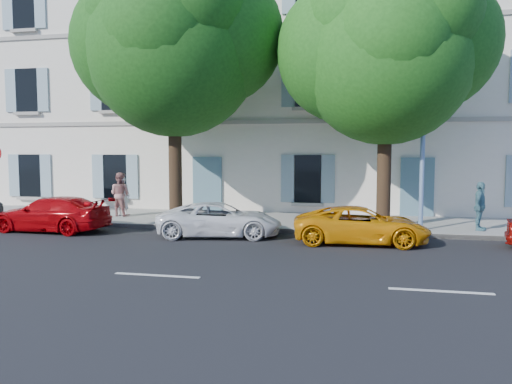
% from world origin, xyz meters
% --- Properties ---
extents(ground, '(90.00, 90.00, 0.00)m').
position_xyz_m(ground, '(0.00, 0.00, 0.00)').
color(ground, black).
extents(sidewalk, '(36.00, 4.50, 0.15)m').
position_xyz_m(sidewalk, '(0.00, 4.45, 0.07)').
color(sidewalk, '#A09E96').
rests_on(sidewalk, ground).
extents(kerb, '(36.00, 0.16, 0.16)m').
position_xyz_m(kerb, '(0.00, 2.28, 0.08)').
color(kerb, '#9E998E').
rests_on(kerb, ground).
extents(building, '(28.00, 7.00, 12.00)m').
position_xyz_m(building, '(0.00, 10.20, 6.00)').
color(building, white).
rests_on(building, ground).
extents(car_red_coupe, '(4.23, 1.89, 1.20)m').
position_xyz_m(car_red_coupe, '(-6.01, 0.95, 0.60)').
color(car_red_coupe, '#AB0409').
rests_on(car_red_coupe, ground).
extents(car_white_coupe, '(4.25, 2.51, 1.11)m').
position_xyz_m(car_white_coupe, '(-0.05, 1.17, 0.55)').
color(car_white_coupe, white).
rests_on(car_white_coupe, ground).
extents(car_yellow_supercar, '(4.07, 2.00, 1.11)m').
position_xyz_m(car_yellow_supercar, '(4.44, 0.91, 0.56)').
color(car_yellow_supercar, orange).
rests_on(car_yellow_supercar, ground).
extents(tree_left, '(6.24, 6.24, 9.68)m').
position_xyz_m(tree_left, '(-2.34, 3.20, 6.38)').
color(tree_left, '#3A2819').
rests_on(tree_left, sidewalk).
extents(tree_right, '(5.74, 5.74, 8.84)m').
position_xyz_m(tree_right, '(5.16, 3.13, 5.82)').
color(tree_right, '#3A2819').
rests_on(tree_right, sidewalk).
extents(street_lamp, '(0.29, 1.63, 7.64)m').
position_xyz_m(street_lamp, '(6.36, 2.78, 4.48)').
color(street_lamp, '#7293BF').
rests_on(street_lamp, sidewalk).
extents(pedestrian_a, '(0.65, 0.49, 1.60)m').
position_xyz_m(pedestrian_a, '(-5.02, 4.24, 0.95)').
color(pedestrian_a, silver).
rests_on(pedestrian_a, sidewalk).
extents(pedestrian_b, '(0.95, 0.79, 1.75)m').
position_xyz_m(pedestrian_b, '(-5.08, 4.15, 1.03)').
color(pedestrian_b, tan).
rests_on(pedestrian_b, sidewalk).
extents(pedestrian_c, '(0.73, 1.02, 1.61)m').
position_xyz_m(pedestrian_c, '(8.25, 3.27, 0.95)').
color(pedestrian_c, teal).
rests_on(pedestrian_c, sidewalk).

